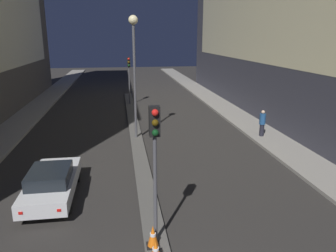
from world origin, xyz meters
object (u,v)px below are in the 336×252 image
traffic_light_near (155,145)px  traffic_light_mid (129,70)px  traffic_cone_far (153,236)px  pedestrian_on_right_sidewalk (262,123)px  car_left_lane (52,182)px  traffic_cone_near (156,250)px  street_lamp (134,52)px

traffic_light_near → traffic_light_mid: bearing=90.0°
traffic_cone_far → pedestrian_on_right_sidewalk: 13.44m
traffic_cone_far → pedestrian_on_right_sidewalk: pedestrian_on_right_sidewalk is taller
traffic_light_mid → pedestrian_on_right_sidewalk: 14.83m
traffic_cone_far → car_left_lane: (-3.76, 4.04, 0.21)m
pedestrian_on_right_sidewalk → car_left_lane: bearing=-151.5°
traffic_cone_far → car_left_lane: 5.52m
traffic_light_near → pedestrian_on_right_sidewalk: size_ratio=2.58×
traffic_cone_near → traffic_cone_far: bearing=91.4°
car_left_lane → pedestrian_on_right_sidewalk: 13.71m
traffic_light_mid → traffic_cone_far: bearing=-90.3°
traffic_light_mid → street_lamp: 11.28m
traffic_light_near → traffic_cone_near: bearing=-96.9°
traffic_cone_near → car_left_lane: bearing=129.1°
traffic_light_near → traffic_light_mid: (0.00, 22.47, 0.00)m
traffic_light_near → pedestrian_on_right_sidewalk: traffic_light_near is taller
traffic_cone_near → car_left_lane: 6.00m
street_lamp → pedestrian_on_right_sidewalk: bearing=-7.5°
traffic_cone_near → pedestrian_on_right_sidewalk: size_ratio=0.34×
traffic_light_mid → car_left_lane: bearing=-101.7°
traffic_light_near → traffic_cone_far: size_ratio=6.18×
traffic_cone_far → pedestrian_on_right_sidewalk: size_ratio=0.42×
traffic_cone_near → pedestrian_on_right_sidewalk: (8.27, 11.19, 0.64)m
traffic_light_mid → traffic_cone_near: size_ratio=7.68×
street_lamp → traffic_cone_near: bearing=-90.5°
traffic_light_near → car_left_lane: (-3.88, 3.79, -2.69)m
traffic_light_mid → street_lamp: bearing=-90.0°
pedestrian_on_right_sidewalk → street_lamp: bearing=172.5°
traffic_light_mid → traffic_cone_near: bearing=-90.3°
traffic_light_mid → traffic_cone_far: (-0.12, -22.72, -2.91)m
traffic_light_mid → pedestrian_on_right_sidewalk: traffic_light_mid is taller
street_lamp → traffic_cone_near: street_lamp is taller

